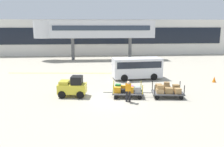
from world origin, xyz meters
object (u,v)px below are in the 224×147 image
at_px(baggage_cart_lead, 127,91).
at_px(safety_cone_near, 214,79).
at_px(baggage_tug, 73,87).
at_px(baggage_cart_middle, 167,90).
at_px(shuttle_van, 137,67).
at_px(baggage_handler, 128,90).

distance_m(baggage_cart_lead, safety_cone_near, 9.73).
height_order(baggage_cart_lead, safety_cone_near, baggage_cart_lead).
xyz_separation_m(baggage_tug, baggage_cart_lead, (4.12, -0.48, -0.25)).
distance_m(baggage_tug, baggage_cart_middle, 7.14).
bearing_deg(baggage_cart_lead, shuttle_van, 73.06).
bearing_deg(baggage_handler, baggage_tug, 157.04).
bearing_deg(safety_cone_near, baggage_cart_lead, -156.02).
xyz_separation_m(baggage_cart_lead, safety_cone_near, (8.89, 3.95, -0.23)).
bearing_deg(baggage_handler, baggage_cart_middle, 15.97).
xyz_separation_m(shuttle_van, safety_cone_near, (7.06, -2.05, -0.96)).
xyz_separation_m(baggage_cart_lead, baggage_cart_middle, (2.98, -0.33, 0.05)).
relative_size(baggage_cart_middle, shuttle_van, 0.62).
bearing_deg(shuttle_van, safety_cone_near, -16.21).
distance_m(baggage_tug, shuttle_van, 8.13).
relative_size(baggage_handler, shuttle_van, 0.32).
xyz_separation_m(baggage_tug, baggage_handler, (4.00, -1.69, 0.11)).
distance_m(baggage_tug, safety_cone_near, 13.47).
bearing_deg(baggage_cart_middle, safety_cone_near, 35.90).
bearing_deg(shuttle_van, baggage_cart_middle, -79.73).
bearing_deg(shuttle_van, baggage_tug, -137.12).
height_order(baggage_handler, shuttle_van, shuttle_van).
relative_size(baggage_tug, baggage_cart_lead, 0.72).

